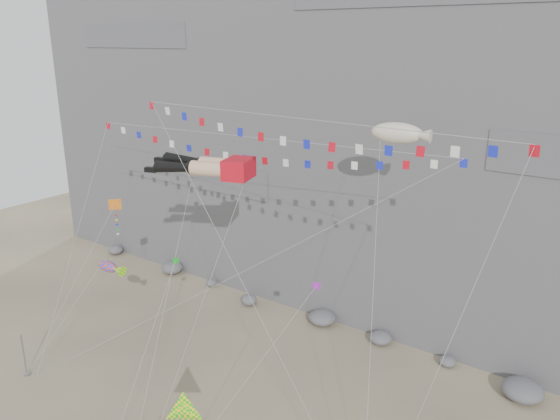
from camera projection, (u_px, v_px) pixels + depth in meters
cliff at (404, 46)px, 55.64m from camera, size 80.00×28.00×50.00m
talus_boulders at (322, 318)px, 51.32m from camera, size 60.00×3.00×1.20m
anchor_pole_left at (24, 355)px, 43.09m from camera, size 0.12×0.12×3.64m
legs_kite at (210, 167)px, 38.86m from camera, size 10.21×15.78×22.40m
flag_banner_upper at (254, 138)px, 40.18m from camera, size 29.96×13.84×25.72m
flag_banner_lower at (295, 118)px, 32.03m from camera, size 26.72×6.27×23.83m
harlequin_kite at (115, 205)px, 42.68m from camera, size 5.73×7.42×15.39m
fish_windsock at (108, 267)px, 43.35m from camera, size 5.90×6.12×10.85m
delta_kite at (183, 412)px, 31.06m from camera, size 4.41×3.98×7.41m
blimp_windsock at (397, 134)px, 37.46m from camera, size 8.26×15.94×25.23m
small_kite_a at (195, 167)px, 41.52m from camera, size 5.58×12.76×21.22m
small_kite_b at (315, 288)px, 36.68m from camera, size 3.93×12.09×15.37m
small_kite_c at (174, 265)px, 38.06m from camera, size 2.84×9.89×14.44m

